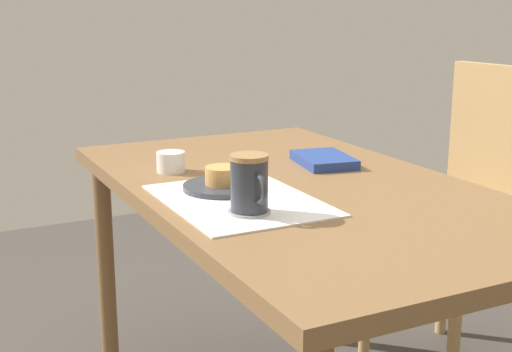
{
  "coord_description": "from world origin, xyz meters",
  "views": [
    {
      "loc": [
        1.37,
        -0.8,
        1.13
      ],
      "look_at": [
        0.06,
        -0.14,
        0.76
      ],
      "focal_mm": 50.0,
      "sensor_mm": 36.0,
      "label": 1
    }
  ],
  "objects": [
    {
      "name": "pastry_plate",
      "position": [
        -0.03,
        -0.18,
        0.72
      ],
      "size": [
        0.18,
        0.18,
        0.01
      ],
      "primitive_type": "cylinder",
      "color": "#333842",
      "rests_on": "placemat"
    },
    {
      "name": "dining_table",
      "position": [
        0.0,
        0.0,
        0.63
      ],
      "size": [
        1.28,
        0.73,
        0.71
      ],
      "color": "brown",
      "rests_on": "ground_plane"
    },
    {
      "name": "sugar_bowl",
      "position": [
        -0.25,
        -0.22,
        0.74
      ],
      "size": [
        0.07,
        0.07,
        0.05
      ],
      "primitive_type": "cylinder",
      "color": "white",
      "rests_on": "dining_table"
    },
    {
      "name": "small_book",
      "position": [
        -0.15,
        0.16,
        0.72
      ],
      "size": [
        0.2,
        0.15,
        0.02
      ],
      "primitive_type": "cube",
      "rotation": [
        0.0,
        0.0,
        -0.18
      ],
      "color": "navy",
      "rests_on": "dining_table"
    },
    {
      "name": "wooden_chair",
      "position": [
        -0.18,
        0.72,
        0.5
      ],
      "size": [
        0.47,
        0.47,
        0.93
      ],
      "rotation": [
        0.0,
        0.0,
        3.26
      ],
      "color": "tan",
      "rests_on": "ground_plane"
    },
    {
      "name": "pastry",
      "position": [
        -0.03,
        -0.18,
        0.75
      ],
      "size": [
        0.08,
        0.08,
        0.04
      ],
      "primitive_type": "cylinder",
      "color": "tan",
      "rests_on": "pastry_plate"
    },
    {
      "name": "coffee_mug",
      "position": [
        0.16,
        -0.21,
        0.78
      ],
      "size": [
        0.11,
        0.08,
        0.11
      ],
      "color": "#2D333D",
      "rests_on": "coffee_coaster"
    },
    {
      "name": "placemat",
      "position": [
        0.06,
        -0.18,
        0.71
      ],
      "size": [
        0.4,
        0.29,
        0.0
      ],
      "primitive_type": "cube",
      "color": "white",
      "rests_on": "dining_table"
    },
    {
      "name": "coffee_coaster",
      "position": [
        0.16,
        -0.21,
        0.72
      ],
      "size": [
        0.08,
        0.08,
        0.0
      ],
      "primitive_type": "cylinder",
      "color": "#99999E",
      "rests_on": "placemat"
    }
  ]
}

